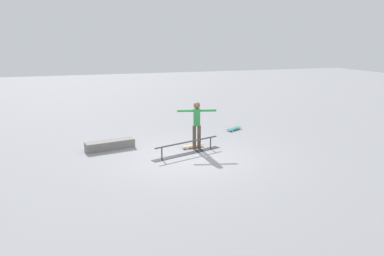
% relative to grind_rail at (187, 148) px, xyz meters
% --- Properties ---
extents(ground_plane, '(60.00, 60.00, 0.00)m').
position_rel_grind_rail_xyz_m(ground_plane, '(0.05, 0.43, -0.19)').
color(ground_plane, gray).
extents(grind_rail, '(2.60, 1.09, 0.43)m').
position_rel_grind_rail_xyz_m(grind_rail, '(0.00, 0.00, 0.00)').
color(grind_rail, black).
rests_on(grind_rail, ground_plane).
extents(skate_ledge, '(1.73, 0.76, 0.30)m').
position_rel_grind_rail_xyz_m(skate_ledge, '(2.38, -1.38, -0.04)').
color(skate_ledge, gray).
rests_on(skate_ledge, ground_plane).
extents(skater_main, '(1.31, 0.38, 1.65)m').
position_rel_grind_rail_xyz_m(skater_main, '(-0.48, -0.44, 0.77)').
color(skater_main, brown).
rests_on(skater_main, ground_plane).
extents(skateboard_main, '(0.82, 0.37, 0.09)m').
position_rel_grind_rail_xyz_m(skateboard_main, '(-0.39, -0.65, -0.11)').
color(skateboard_main, tan).
rests_on(skateboard_main, ground_plane).
extents(loose_skateboard_teal, '(0.79, 0.58, 0.09)m').
position_rel_grind_rail_xyz_m(loose_skateboard_teal, '(-2.86, -2.54, -0.11)').
color(loose_skateboard_teal, teal).
rests_on(loose_skateboard_teal, ground_plane).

